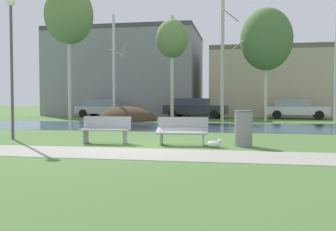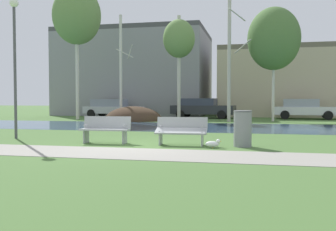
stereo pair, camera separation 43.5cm
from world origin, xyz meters
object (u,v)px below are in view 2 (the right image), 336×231
Objects in this scene: seagull at (213,144)px; parked_hatch_third_white at (304,109)px; trash_bin at (243,128)px; parked_sedan_second_dark at (202,108)px; bench_left at (106,129)px; parked_van_nearest_silver at (112,108)px; bench_right at (181,130)px; streetlamp at (15,45)px.

parked_hatch_third_white reaches higher than seagull.
parked_hatch_third_white is (3.98, 17.54, 0.20)m from trash_bin.
seagull is 0.10× the size of parked_sedan_second_dark.
parked_sedan_second_dark is (-2.65, 17.96, 0.66)m from seagull.
bench_left is 4.39m from trash_bin.
bench_left is 1.48× the size of trash_bin.
bench_right is at bearing -62.93° from parked_van_nearest_silver.
trash_bin reaches higher than bench_left.
parked_sedan_second_dark reaches higher than bench_left.
streetlamp is 17.01m from parked_van_nearest_silver.
bench_left is at bearing 171.25° from seagull.
parked_van_nearest_silver is at bearing 118.97° from seagull.
trash_bin is at bearing -78.67° from parked_sedan_second_dark.
bench_right is (2.52, 0.00, 0.00)m from bench_left.
bench_right is at bearing 0.00° from bench_left.
parked_hatch_third_white is at bearing 1.05° from parked_van_nearest_silver.
trash_bin reaches higher than bench_right.
seagull is 0.09× the size of streetlamp.
parked_van_nearest_silver reaches higher than trash_bin.
trash_bin is (1.87, 0.02, 0.09)m from bench_right.
parked_sedan_second_dark is 1.09× the size of parked_hatch_third_white.
bench_right is at bearing -84.71° from parked_sedan_second_dark.
streetlamp is at bearing 173.78° from bench_right.
parked_van_nearest_silver is (-8.84, 17.29, 0.29)m from bench_right.
bench_left reaches higher than seagull.
parked_sedan_second_dark is (-3.49, 17.40, 0.23)m from trash_bin.
parked_hatch_third_white reaches higher than parked_van_nearest_silver.
parked_van_nearest_silver is 1.06× the size of parked_hatch_third_white.
bench_right is 18.51m from parked_hatch_third_white.
seagull is at bearing -9.56° from streetlamp.
parked_van_nearest_silver is at bearing 121.80° from trash_bin.
seagull is at bearing -104.90° from parked_hatch_third_white.
trash_bin reaches higher than seagull.
bench_left is at bearing -179.75° from trash_bin.
streetlamp is (-7.30, 1.23, 3.28)m from seagull.
seagull is at bearing -61.03° from parked_van_nearest_silver.
bench_right is 1.88m from trash_bin.
streetlamp is (-6.26, 0.68, 2.94)m from bench_right.
streetlamp is 20.95m from parked_hatch_third_white.
seagull is (-0.84, -0.57, -0.43)m from trash_bin.
streetlamp reaches higher than bench_left.
streetlamp is at bearing -105.54° from parked_sedan_second_dark.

